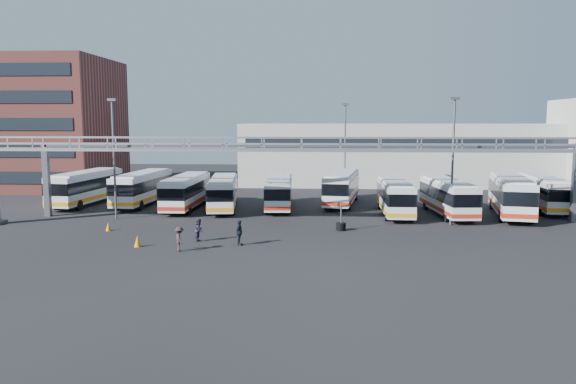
# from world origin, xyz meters

# --- Properties ---
(ground) EXTENTS (140.00, 140.00, 0.00)m
(ground) POSITION_xyz_m (0.00, 0.00, 0.00)
(ground) COLOR black
(ground) RESTS_ON ground
(gantry) EXTENTS (51.40, 5.15, 7.10)m
(gantry) POSITION_xyz_m (0.00, 5.87, 5.51)
(gantry) COLOR gray
(gantry) RESTS_ON ground
(apartment_building) EXTENTS (18.00, 15.00, 16.00)m
(apartment_building) POSITION_xyz_m (-34.00, 30.00, 8.00)
(apartment_building) COLOR brown
(apartment_building) RESTS_ON ground
(warehouse) EXTENTS (42.00, 14.00, 8.00)m
(warehouse) POSITION_xyz_m (12.00, 38.00, 4.00)
(warehouse) COLOR #9E9E99
(warehouse) RESTS_ON ground
(light_pole_left) EXTENTS (0.70, 0.35, 10.21)m
(light_pole_left) POSITION_xyz_m (-16.00, 8.00, 5.73)
(light_pole_left) COLOR #4C4F54
(light_pole_left) RESTS_ON ground
(light_pole_mid) EXTENTS (0.70, 0.35, 10.21)m
(light_pole_mid) POSITION_xyz_m (12.00, 7.00, 5.73)
(light_pole_mid) COLOR #4C4F54
(light_pole_mid) RESTS_ON ground
(light_pole_back) EXTENTS (0.70, 0.35, 10.21)m
(light_pole_back) POSITION_xyz_m (4.00, 22.00, 5.73)
(light_pole_back) COLOR #4C4F54
(light_pole_back) RESTS_ON ground
(bus_0) EXTENTS (3.59, 11.25, 3.36)m
(bus_0) POSITION_xyz_m (-21.96, 15.87, 1.86)
(bus_0) COLOR silver
(bus_0) RESTS_ON ground
(bus_1) EXTENTS (3.21, 10.95, 3.28)m
(bus_1) POSITION_xyz_m (-16.30, 16.12, 1.82)
(bus_1) COLOR silver
(bus_1) RESTS_ON ground
(bus_2) EXTENTS (2.55, 10.51, 3.18)m
(bus_2) POSITION_xyz_m (-11.32, 13.81, 1.76)
(bus_2) COLOR silver
(bus_2) RESTS_ON ground
(bus_3) EXTENTS (3.57, 10.41, 3.10)m
(bus_3) POSITION_xyz_m (-7.73, 13.58, 1.71)
(bus_3) COLOR silver
(bus_3) RESTS_ON ground
(bus_4) EXTENTS (2.79, 10.17, 3.06)m
(bus_4) POSITION_xyz_m (-2.51, 14.60, 1.69)
(bus_4) COLOR silver
(bus_4) RESTS_ON ground
(bus_5) EXTENTS (4.05, 11.12, 3.30)m
(bus_5) POSITION_xyz_m (3.56, 17.56, 1.83)
(bus_5) COLOR silver
(bus_5) RESTS_ON ground
(bus_6) EXTENTS (2.46, 10.22, 3.10)m
(bus_6) POSITION_xyz_m (8.10, 11.63, 1.71)
(bus_6) COLOR silver
(bus_6) RESTS_ON ground
(bus_7) EXTENTS (3.25, 10.57, 3.16)m
(bus_7) POSITION_xyz_m (12.72, 11.55, 1.75)
(bus_7) COLOR silver
(bus_7) RESTS_ON ground
(bus_8) EXTENTS (4.72, 11.78, 3.49)m
(bus_8) POSITION_xyz_m (18.22, 11.72, 1.93)
(bus_8) COLOR silver
(bus_8) RESTS_ON ground
(bus_9) EXTENTS (3.15, 10.66, 3.20)m
(bus_9) POSITION_xyz_m (22.29, 15.14, 1.77)
(bus_9) COLOR silver
(bus_9) RESTS_ON ground
(pedestrian_b) EXTENTS (0.73, 0.86, 1.59)m
(pedestrian_b) POSITION_xyz_m (-6.88, -0.53, 0.80)
(pedestrian_b) COLOR #26202D
(pedestrian_b) RESTS_ON ground
(pedestrian_c) EXTENTS (1.00, 1.19, 1.60)m
(pedestrian_c) POSITION_xyz_m (-7.49, -3.61, 0.80)
(pedestrian_c) COLOR #302023
(pedestrian_c) RESTS_ON ground
(pedestrian_d) EXTENTS (0.60, 1.07, 1.73)m
(pedestrian_d) POSITION_xyz_m (-3.92, -1.63, 0.86)
(pedestrian_d) COLOR black
(pedestrian_d) RESTS_ON ground
(cone_left) EXTENTS (0.58, 0.58, 0.76)m
(cone_left) POSITION_xyz_m (-10.61, -2.52, 0.38)
(cone_left) COLOR orange
(cone_left) RESTS_ON ground
(cone_right) EXTENTS (0.52, 0.52, 0.65)m
(cone_right) POSITION_xyz_m (-14.65, 2.76, 0.32)
(cone_right) COLOR orange
(cone_right) RESTS_ON ground
(tire_stack) EXTENTS (0.75, 0.75, 2.15)m
(tire_stack) POSITION_xyz_m (3.08, 4.00, 0.36)
(tire_stack) COLOR black
(tire_stack) RESTS_ON ground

